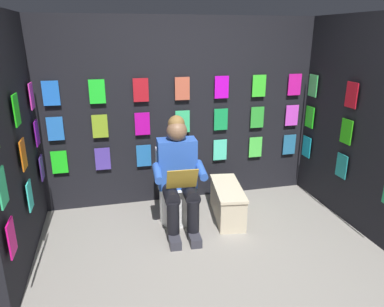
% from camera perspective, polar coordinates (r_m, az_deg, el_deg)
% --- Properties ---
extents(ground_plane, '(30.00, 30.00, 0.00)m').
position_cam_1_polar(ground_plane, '(3.13, 5.99, -20.64)').
color(ground_plane, gray).
extents(display_wall_back, '(3.33, 0.14, 2.17)m').
position_cam_1_polar(display_wall_back, '(4.28, -1.76, 6.55)').
color(display_wall_back, black).
rests_on(display_wall_back, ground).
extents(display_wall_left, '(0.14, 1.78, 2.17)m').
position_cam_1_polar(display_wall_left, '(4.15, 24.44, 4.51)').
color(display_wall_left, black).
rests_on(display_wall_left, ground).
extents(display_wall_right, '(0.14, 1.78, 2.17)m').
position_cam_1_polar(display_wall_right, '(3.37, -26.85, 1.25)').
color(display_wall_right, black).
rests_on(display_wall_right, ground).
extents(toilet, '(0.41, 0.56, 0.77)m').
position_cam_1_polar(toilet, '(3.98, -2.60, -5.85)').
color(toilet, white).
rests_on(toilet, ground).
extents(person_reading, '(0.54, 0.70, 1.19)m').
position_cam_1_polar(person_reading, '(3.67, -2.12, -3.40)').
color(person_reading, blue).
rests_on(person_reading, ground).
extents(comic_longbox_near, '(0.40, 0.80, 0.37)m').
position_cam_1_polar(comic_longbox_near, '(4.05, 5.65, -7.66)').
color(comic_longbox_near, beige).
rests_on(comic_longbox_near, ground).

